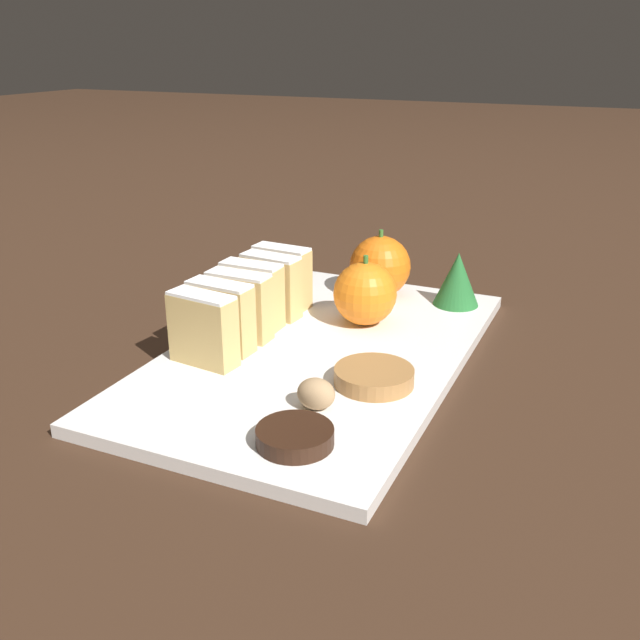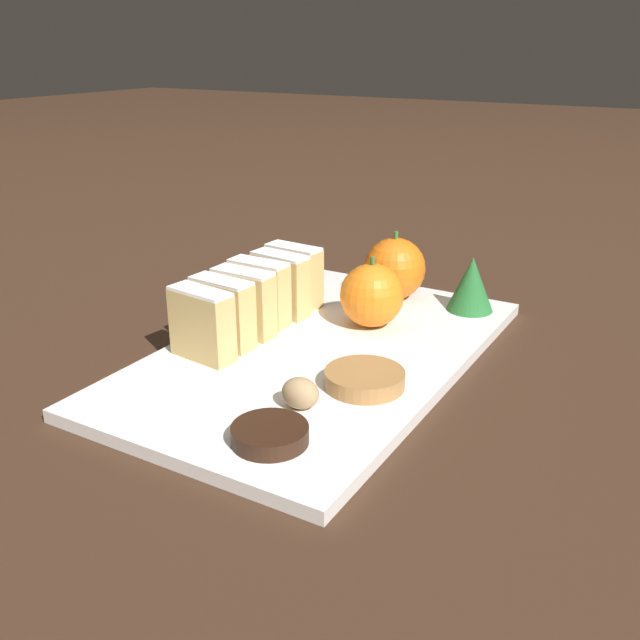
# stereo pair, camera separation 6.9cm
# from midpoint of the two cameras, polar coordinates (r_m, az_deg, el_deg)

# --- Properties ---
(ground_plane) EXTENTS (6.00, 6.00, 0.00)m
(ground_plane) POSITION_cam_midpoint_polar(r_m,az_deg,el_deg) (0.70, -2.80, -3.24)
(ground_plane) COLOR #382316
(serving_platter) EXTENTS (0.27, 0.44, 0.01)m
(serving_platter) POSITION_cam_midpoint_polar(r_m,az_deg,el_deg) (0.70, -2.81, -2.80)
(serving_platter) COLOR white
(serving_platter) RESTS_ON ground_plane
(stollen_slice_front) EXTENTS (0.07, 0.03, 0.07)m
(stollen_slice_front) POSITION_cam_midpoint_polar(r_m,az_deg,el_deg) (0.67, -12.26, -0.77)
(stollen_slice_front) COLOR tan
(stollen_slice_front) RESTS_ON serving_platter
(stollen_slice_second) EXTENTS (0.07, 0.03, 0.07)m
(stollen_slice_second) POSITION_cam_midpoint_polar(r_m,az_deg,el_deg) (0.69, -10.77, 0.21)
(stollen_slice_second) COLOR tan
(stollen_slice_second) RESTS_ON serving_platter
(stollen_slice_third) EXTENTS (0.06, 0.03, 0.07)m
(stollen_slice_third) POSITION_cam_midpoint_polar(r_m,az_deg,el_deg) (0.72, -9.19, 1.09)
(stollen_slice_third) COLOR tan
(stollen_slice_third) RESTS_ON serving_platter
(stollen_slice_fourth) EXTENTS (0.06, 0.03, 0.07)m
(stollen_slice_fourth) POSITION_cam_midpoint_polar(r_m,az_deg,el_deg) (0.75, -8.09, 1.97)
(stollen_slice_fourth) COLOR tan
(stollen_slice_fourth) RESTS_ON serving_platter
(stollen_slice_fifth) EXTENTS (0.07, 0.03, 0.07)m
(stollen_slice_fifth) POSITION_cam_midpoint_polar(r_m,az_deg,el_deg) (0.77, -6.49, 2.69)
(stollen_slice_fifth) COLOR tan
(stollen_slice_fifth) RESTS_ON serving_platter
(stollen_slice_sixth) EXTENTS (0.07, 0.03, 0.07)m
(stollen_slice_sixth) POSITION_cam_midpoint_polar(r_m,az_deg,el_deg) (0.80, -5.53, 3.44)
(stollen_slice_sixth) COLOR tan
(stollen_slice_sixth) RESTS_ON serving_platter
(orange_near) EXTENTS (0.07, 0.07, 0.08)m
(orange_near) POSITION_cam_midpoint_polar(r_m,az_deg,el_deg) (0.83, 2.27, 4.30)
(orange_near) COLOR orange
(orange_near) RESTS_ON serving_platter
(orange_far) EXTENTS (0.07, 0.07, 0.08)m
(orange_far) POSITION_cam_midpoint_polar(r_m,az_deg,el_deg) (0.75, 1.00, 2.08)
(orange_far) COLOR orange
(orange_far) RESTS_ON serving_platter
(walnut) EXTENTS (0.03, 0.03, 0.03)m
(walnut) POSITION_cam_midpoint_polar(r_m,az_deg,el_deg) (0.58, -3.70, -5.99)
(walnut) COLOR tan
(walnut) RESTS_ON serving_platter
(chocolate_cookie) EXTENTS (0.06, 0.06, 0.01)m
(chocolate_cookie) POSITION_cam_midpoint_polar(r_m,az_deg,el_deg) (0.54, -5.72, -9.35)
(chocolate_cookie) COLOR black
(chocolate_cookie) RESTS_ON serving_platter
(gingerbread_cookie) EXTENTS (0.07, 0.07, 0.01)m
(gingerbread_cookie) POSITION_cam_midpoint_polar(r_m,az_deg,el_deg) (0.62, 1.20, -4.62)
(gingerbread_cookie) COLOR #A3703D
(gingerbread_cookie) RESTS_ON serving_platter
(evergreen_sprig) EXTENTS (0.05, 0.05, 0.06)m
(evergreen_sprig) POSITION_cam_midpoint_polar(r_m,az_deg,el_deg) (0.81, 8.56, 3.23)
(evergreen_sprig) COLOR #23662D
(evergreen_sprig) RESTS_ON serving_platter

